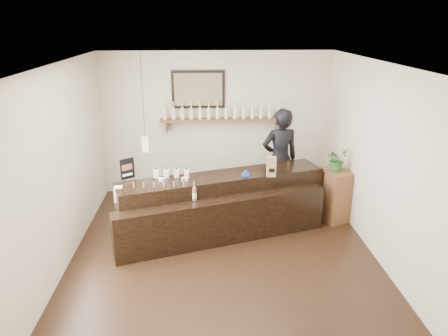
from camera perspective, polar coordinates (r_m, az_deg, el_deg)
ground at (r=6.83m, az=-0.15°, el=-10.55°), size 5.00×5.00×0.00m
room_shell at (r=6.17m, az=-0.16°, el=3.36°), size 5.00×5.00×5.00m
back_wall_decor at (r=8.47m, az=-1.90°, el=7.95°), size 2.66×0.96×1.69m
counter at (r=7.14m, az=-0.21°, el=-5.13°), size 3.44×1.95×1.12m
promo_sign at (r=7.03m, az=-12.52°, el=-0.09°), size 0.20×0.16×0.33m
paper_bag at (r=7.02m, az=6.19°, el=0.18°), size 0.16×0.12×0.32m
tape_dispenser at (r=7.01m, az=2.84°, el=-0.80°), size 0.12×0.06×0.10m
side_cabinet at (r=7.89m, az=14.16°, el=-3.36°), size 0.63×0.73×0.89m
potted_plant at (r=7.68m, az=14.54°, el=1.12°), size 0.48×0.46×0.40m
shopkeeper at (r=7.96m, az=7.33°, el=1.98°), size 0.87×0.67×2.12m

